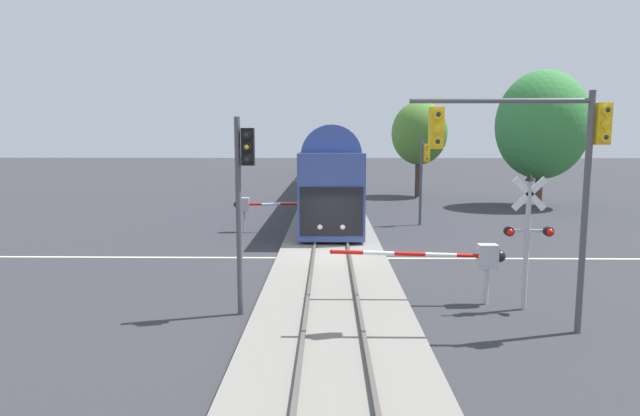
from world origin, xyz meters
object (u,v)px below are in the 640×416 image
object	(u,v)px
commuter_train	(330,160)
traffic_signal_near_right	(539,152)
traffic_signal_median	(243,184)
elm_centre_background	(419,133)
crossing_gate_near	(470,258)
crossing_gate_far	(254,206)
maple_right_background	(542,125)
crossing_signal_mast	(528,227)
traffic_signal_far_side	(424,167)

from	to	relation	value
commuter_train	traffic_signal_near_right	xyz separation A→B (m)	(4.96, -38.71, 1.82)
traffic_signal_median	commuter_train	bearing A→B (deg)	86.26
traffic_signal_median	elm_centre_background	xyz separation A→B (m)	(9.79, 30.52, 1.58)
crossing_gate_near	commuter_train	bearing A→B (deg)	96.34
crossing_gate_far	traffic_signal_median	size ratio (longest dim) A/B	0.98
crossing_gate_near	elm_centre_background	xyz separation A→B (m)	(3.31, 29.47, 3.84)
traffic_signal_median	elm_centre_background	bearing A→B (deg)	72.21
traffic_signal_near_right	maple_right_background	size ratio (longest dim) A/B	0.63
traffic_signal_near_right	elm_centre_background	bearing A→B (deg)	85.71
crossing_gate_near	crossing_signal_mast	distance (m)	1.83
commuter_train	crossing_gate_near	size ratio (longest dim) A/B	11.84
commuter_train	crossing_signal_mast	world-z (taller)	commuter_train
crossing_signal_mast	elm_centre_background	xyz separation A→B (m)	(1.86, 29.98, 2.84)
commuter_train	crossing_signal_mast	size ratio (longest dim) A/B	15.58
crossing_signal_mast	maple_right_background	distance (m)	25.47
traffic_signal_far_side	crossing_gate_near	bearing A→B (deg)	-94.50
crossing_signal_mast	elm_centre_background	distance (m)	30.17
crossing_gate_near	crossing_signal_mast	size ratio (longest dim) A/B	1.32
traffic_signal_near_right	crossing_gate_far	bearing A→B (deg)	121.58
elm_centre_background	commuter_train	bearing A→B (deg)	136.87
traffic_signal_far_side	crossing_gate_far	bearing A→B (deg)	-165.27
commuter_train	crossing_gate_near	xyz separation A→B (m)	(4.04, -36.35, -1.34)
crossing_signal_mast	crossing_gate_far	bearing A→B (deg)	126.69
crossing_gate_far	maple_right_background	bearing A→B (deg)	29.62
crossing_signal_mast	maple_right_background	world-z (taller)	maple_right_background
crossing_signal_mast	maple_right_background	bearing A→B (deg)	68.25
traffic_signal_far_side	traffic_signal_median	size ratio (longest dim) A/B	0.89
commuter_train	crossing_gate_near	world-z (taller)	commuter_train
crossing_gate_far	traffic_signal_far_side	size ratio (longest dim) A/B	1.10
commuter_train	traffic_signal_median	size ratio (longest dim) A/B	11.20
traffic_signal_far_side	elm_centre_background	xyz separation A→B (m)	(2.16, 14.83, 1.98)
traffic_signal_far_side	elm_centre_background	bearing A→B (deg)	81.72
traffic_signal_near_right	elm_centre_background	world-z (taller)	elm_centre_background
crossing_gate_near	maple_right_background	distance (m)	25.72
crossing_gate_near	maple_right_background	size ratio (longest dim) A/B	0.54
commuter_train	elm_centre_background	world-z (taller)	elm_centre_background
traffic_signal_far_side	traffic_signal_median	world-z (taller)	traffic_signal_median
crossing_signal_mast	traffic_signal_far_side	xyz separation A→B (m)	(-0.29, 15.15, 0.86)
crossing_gate_near	traffic_signal_near_right	size ratio (longest dim) A/B	0.86
crossing_gate_near	maple_right_background	world-z (taller)	maple_right_background
crossing_gate_far	commuter_train	bearing A→B (deg)	80.58
crossing_signal_mast	traffic_signal_far_side	distance (m)	15.18
crossing_gate_near	traffic_signal_far_side	bearing A→B (deg)	85.50
crossing_signal_mast	crossing_gate_near	bearing A→B (deg)	160.38
crossing_gate_near	maple_right_background	xyz separation A→B (m)	(10.80, 22.93, 4.38)
maple_right_background	traffic_signal_median	bearing A→B (deg)	-125.77
crossing_gate_far	elm_centre_background	bearing A→B (deg)	56.64
traffic_signal_median	maple_right_background	xyz separation A→B (m)	(17.28, 23.99, 2.12)
crossing_signal_mast	traffic_signal_median	bearing A→B (deg)	-176.09
commuter_train	elm_centre_background	bearing A→B (deg)	-43.13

